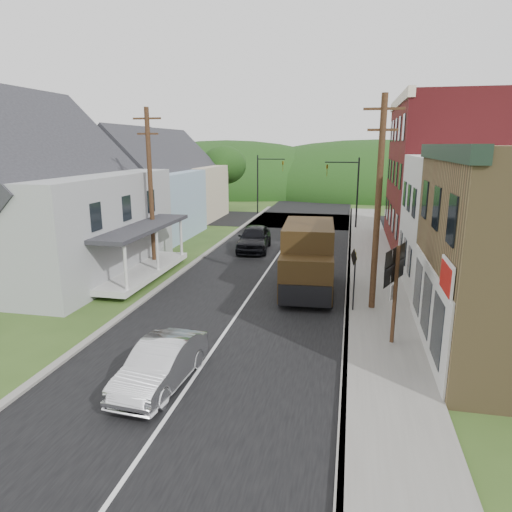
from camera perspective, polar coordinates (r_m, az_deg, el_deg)
The scene contains 24 objects.
ground at distance 17.94m, azimuth -3.76°, elevation -9.35°, with size 120.00×120.00×0.00m, color #2D4719.
road at distance 27.19m, azimuth 1.85°, elevation -1.23°, with size 9.00×90.00×0.02m, color black.
cross_road at distance 43.68m, azimuth 5.73°, elevation 4.43°, with size 60.00×9.00×0.02m, color black.
sidewalk_right at distance 24.91m, azimuth 14.54°, elevation -2.91°, with size 2.80×55.00×0.15m, color slate.
curb_right at distance 24.87m, azimuth 11.44°, elevation -2.76°, with size 0.20×55.00×0.15m, color slate.
curb_left at distance 26.51m, azimuth -8.86°, elevation -1.66°, with size 0.30×55.00×0.12m, color slate.
storefront_white at distance 24.64m, azimuth 27.69°, elevation 3.35°, with size 8.00×7.00×6.50m, color silver.
storefront_red at distance 33.64m, azimuth 23.74°, elevation 9.16°, with size 8.00×12.00×10.00m, color maroon.
house_gray at distance 27.55m, azimuth -25.28°, elevation 6.63°, with size 10.20×12.24×8.35m.
house_blue at distance 36.50m, azimuth -13.54°, elevation 8.14°, with size 7.14×8.16×7.28m.
house_cream at distance 44.96m, azimuth -9.23°, elevation 9.33°, with size 7.14×8.16×7.28m.
utility_pole_right at distance 19.56m, azimuth 15.01°, elevation 6.32°, with size 1.60×0.26×9.00m.
utility_pole_left at distance 26.40m, azimuth -13.03°, elevation 8.25°, with size 1.60×0.26×9.00m.
traffic_signal_right at distance 39.52m, azimuth 11.59°, elevation 8.74°, with size 2.87×0.20×6.00m.
traffic_signal_left at distance 47.32m, azimuth 1.05°, elevation 9.79°, with size 2.87×0.20×6.00m.
tree_left_b at distance 35.27m, azimuth -26.14°, elevation 8.89°, with size 4.80×4.80×6.94m.
tree_left_c at distance 42.90m, azimuth -21.88°, elevation 11.34°, with size 5.80×5.80×8.41m.
tree_left_d at distance 49.79m, azimuth -4.04°, elevation 11.26°, with size 4.80×4.80×6.94m.
forested_ridge at distance 71.37m, azimuth 8.19°, elevation 7.97°, with size 90.00×30.00×16.00m, color #183610.
silver_sedan at distance 14.20m, azimuth -11.79°, elevation -13.16°, with size 1.43×4.09×1.35m, color silver.
dark_sedan at distance 30.94m, azimuth -0.23°, elevation 2.24°, with size 2.01×4.99×1.70m, color black.
delivery_van at distance 22.19m, azimuth 6.49°, elevation -0.32°, with size 2.75×6.03×3.30m.
route_sign_cluster at distance 16.56m, azimuth 16.95°, elevation -2.95°, with size 0.86×1.89×3.54m.
warning_sign at distance 19.56m, azimuth 12.17°, elevation -1.84°, with size 0.26×0.71×2.70m.
Camera 1 is at (4.50, -15.88, 7.03)m, focal length 32.00 mm.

